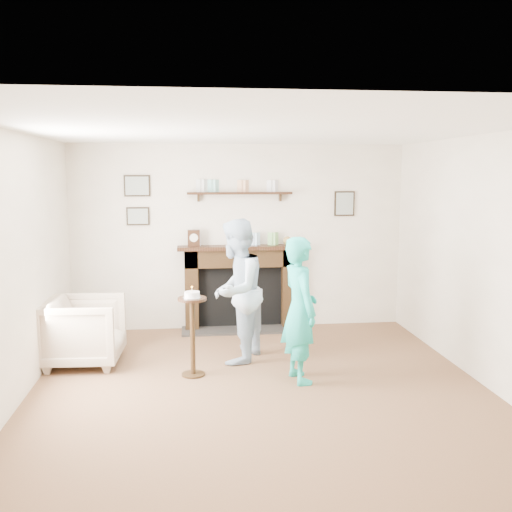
{
  "coord_description": "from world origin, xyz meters",
  "views": [
    {
      "loc": [
        -0.65,
        -5.18,
        2.11
      ],
      "look_at": [
        0.04,
        0.9,
        1.22
      ],
      "focal_mm": 40.0,
      "sensor_mm": 36.0,
      "label": 1
    }
  ],
  "objects_px": {
    "woman": "(299,380)",
    "pedestal_table": "(192,321)",
    "armchair": "(86,364)",
    "man": "(237,360)"
  },
  "relations": [
    {
      "from": "armchair",
      "to": "pedestal_table",
      "type": "bearing_deg",
      "value": -109.97
    },
    {
      "from": "armchair",
      "to": "woman",
      "type": "bearing_deg",
      "value": -105.82
    },
    {
      "from": "armchair",
      "to": "pedestal_table",
      "type": "distance_m",
      "value": 1.42
    },
    {
      "from": "man",
      "to": "pedestal_table",
      "type": "xyz_separation_m",
      "value": [
        -0.49,
        -0.42,
        0.59
      ]
    },
    {
      "from": "armchair",
      "to": "man",
      "type": "relative_size",
      "value": 0.51
    },
    {
      "from": "woman",
      "to": "man",
      "type": "bearing_deg",
      "value": 29.56
    },
    {
      "from": "armchair",
      "to": "woman",
      "type": "distance_m",
      "value": 2.41
    },
    {
      "from": "man",
      "to": "woman",
      "type": "xyz_separation_m",
      "value": [
        0.59,
        -0.69,
        0.0
      ]
    },
    {
      "from": "woman",
      "to": "armchair",
      "type": "bearing_deg",
      "value": 60.32
    },
    {
      "from": "woman",
      "to": "pedestal_table",
      "type": "xyz_separation_m",
      "value": [
        -1.09,
        0.26,
        0.59
      ]
    }
  ]
}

